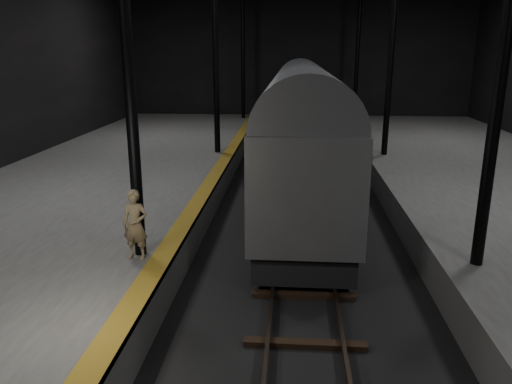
# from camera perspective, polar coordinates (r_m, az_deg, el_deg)

# --- Properties ---
(ground) EXTENTS (44.00, 44.00, 0.00)m
(ground) POSITION_cam_1_polar(r_m,az_deg,el_deg) (15.58, 5.20, -5.05)
(ground) COLOR black
(ground) RESTS_ON ground
(platform_left) EXTENTS (9.00, 43.80, 1.00)m
(platform_left) POSITION_cam_1_polar(r_m,az_deg,el_deg) (17.00, -20.95, -2.48)
(platform_left) COLOR #4E4E4B
(platform_left) RESTS_ON ground
(tactile_strip) EXTENTS (0.50, 43.80, 0.01)m
(tactile_strip) POSITION_cam_1_polar(r_m,az_deg,el_deg) (15.53, -6.78, -1.25)
(tactile_strip) COLOR olive
(tactile_strip) RESTS_ON platform_left
(track) EXTENTS (2.40, 43.00, 0.24)m
(track) POSITION_cam_1_polar(r_m,az_deg,el_deg) (15.56, 5.21, -4.82)
(track) COLOR #3F3328
(track) RESTS_ON ground
(train) EXTENTS (2.80, 18.67, 4.99)m
(train) POSITION_cam_1_polar(r_m,az_deg,el_deg) (19.95, 5.22, 7.87)
(train) COLOR gray
(train) RESTS_ON ground
(woman) EXTENTS (0.63, 0.46, 1.61)m
(woman) POSITION_cam_1_polar(r_m,az_deg,el_deg) (11.49, -13.64, -3.65)
(woman) COLOR #907C58
(woman) RESTS_ON platform_left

